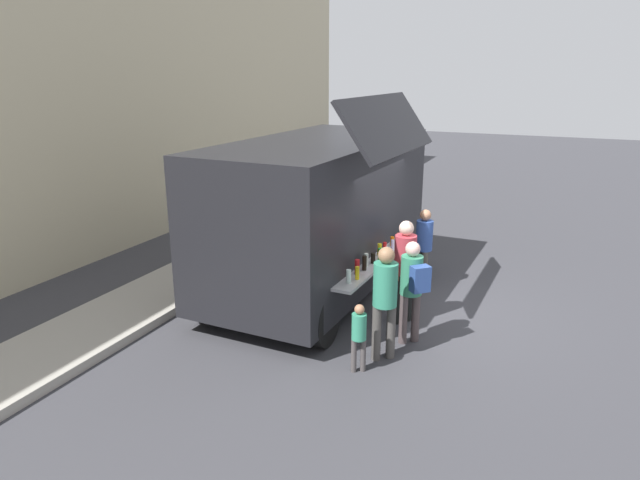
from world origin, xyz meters
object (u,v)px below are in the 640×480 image
customer_extra_browsing (424,242)px  customer_mid_with_backpack (412,283)px  customer_front_ordering (404,263)px  trash_bin (294,215)px  customer_rear_waiting (385,293)px  food_truck_main (319,211)px  child_near_queue (359,332)px

customer_extra_browsing → customer_mid_with_backpack: bearing=68.5°
customer_mid_with_backpack → customer_front_ordering: bearing=-19.2°
trash_bin → customer_mid_with_backpack: bearing=-137.9°
customer_mid_with_backpack → trash_bin: bearing=-2.4°
customer_front_ordering → customer_rear_waiting: (-1.37, -0.10, -0.01)m
food_truck_main → customer_mid_with_backpack: bearing=-121.1°
customer_extra_browsing → food_truck_main: bearing=-3.1°
customer_front_ordering → trash_bin: bearing=-10.9°
trash_bin → child_near_queue: (-6.20, -4.11, 0.16)m
food_truck_main → customer_front_ordering: size_ratio=3.11×
customer_front_ordering → customer_mid_with_backpack: (-0.71, -0.34, -0.04)m
trash_bin → customer_rear_waiting: bearing=-142.8°
customer_extra_browsing → child_near_queue: customer_extra_browsing is taller
food_truck_main → child_near_queue: food_truck_main is taller
trash_bin → food_truck_main: bearing=-147.0°
trash_bin → customer_mid_with_backpack: (-5.03, -4.55, 0.56)m
customer_mid_with_backpack → child_near_queue: customer_mid_with_backpack is taller
trash_bin → customer_mid_with_backpack: 6.80m
child_near_queue → food_truck_main: bearing=-0.4°
customer_mid_with_backpack → food_truck_main: bearing=12.3°
trash_bin → child_near_queue: bearing=-146.5°
customer_front_ordering → customer_rear_waiting: bearing=129.2°
customer_extra_browsing → customer_rear_waiting: bearing=62.2°
food_truck_main → trash_bin: food_truck_main is taller
customer_front_ordering → child_near_queue: customer_front_ordering is taller
trash_bin → customer_extra_browsing: bearing=-122.3°
food_truck_main → customer_mid_with_backpack: 2.72m
customer_mid_with_backpack → customer_rear_waiting: (-0.66, 0.23, 0.03)m
trash_bin → customer_front_ordering: customer_front_ordering is taller
food_truck_main → customer_mid_with_backpack: food_truck_main is taller
customer_rear_waiting → customer_extra_browsing: (3.09, 0.19, -0.10)m
customer_rear_waiting → child_near_queue: customer_rear_waiting is taller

